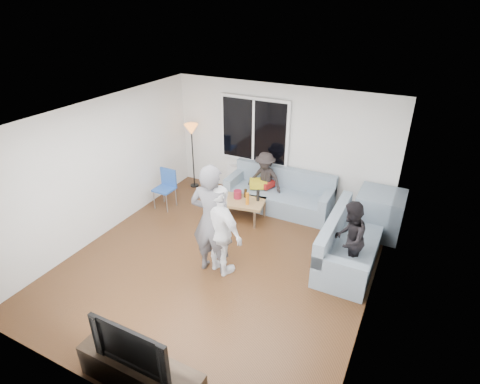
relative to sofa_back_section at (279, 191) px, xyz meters
The scene contains 30 objects.
floor 2.32m from the sofa_back_section, 95.07° to the right, with size 5.00×5.50×0.04m, color #56351C.
ceiling 3.16m from the sofa_back_section, 95.07° to the right, with size 5.00×5.50×0.04m, color white.
wall_back 1.03m from the sofa_back_section, 111.93° to the left, with size 5.00×0.04×2.60m, color silver.
wall_front 5.12m from the sofa_back_section, 92.29° to the right, with size 5.00×0.04×2.60m, color silver.
wall_left 3.65m from the sofa_back_section, 140.17° to the right, with size 0.04×5.50×2.60m, color silver.
wall_right 3.36m from the sofa_back_section, 44.39° to the right, with size 0.04×5.50×2.60m, color silver.
window_frame 1.44m from the sofa_back_section, 152.34° to the left, with size 1.62×0.06×1.47m, color white.
window_glass 1.43m from the sofa_back_section, 154.63° to the left, with size 1.50×0.02×1.35m, color black.
window_mullion 1.43m from the sofa_back_section, 155.21° to the left, with size 0.05×0.03×1.35m, color white.
radiator 0.89m from the sofa_back_section, 154.63° to the left, with size 1.30×0.12×0.62m, color silver.
potted_plant 0.81m from the sofa_back_section, 150.29° to the left, with size 0.21×0.17×0.38m, color #2A692F.
vase 0.98m from the sofa_back_section, 158.23° to the left, with size 0.15×0.15×0.15m, color white.
sofa_back_section is the anchor object (origin of this frame).
sofa_right_section 2.17m from the sofa_back_section, 33.15° to the right, with size 0.85×2.00×0.85m, color gray, non-canonical shape.
sofa_corner 2.09m from the sofa_back_section, ahead, with size 0.85×0.85×0.85m, color gray.
cushion_yellow 0.49m from the sofa_back_section, behind, with size 0.38×0.32×0.14m, color gold.
cushion_red 0.38m from the sofa_back_section, behind, with size 0.36×0.30×0.13m, color maroon.
coffee_table 0.98m from the sofa_back_section, 131.37° to the right, with size 1.10×0.60×0.40m, color tan.
pitcher 0.93m from the sofa_back_section, 136.31° to the right, with size 0.17×0.17×0.17m, color maroon.
side_chair 2.49m from the sofa_back_section, 154.52° to the right, with size 0.40×0.40×0.86m, color #254FA1, non-canonical shape.
floor_lamp 2.28m from the sofa_back_section, behind, with size 0.32×0.32×1.56m, color orange, non-canonical shape.
player_left 2.53m from the sofa_back_section, 94.90° to the right, with size 0.71×0.47×1.95m, color #4D4C51.
player_right 2.48m from the sofa_back_section, 91.25° to the right, with size 0.95×0.39×1.61m, color white.
spectator_right 2.39m from the sofa_back_section, 40.02° to the right, with size 0.65×0.51×1.33m, color black.
spectator_back 0.40m from the sofa_back_section, behind, with size 0.80×0.46×1.24m, color black.
tv_console 4.78m from the sofa_back_section, 88.19° to the right, with size 1.60×0.40×0.44m, color #322619.
television 4.78m from the sofa_back_section, 88.19° to the right, with size 1.05×0.14×0.61m, color black.
bottle_e 0.62m from the sofa_back_section, 114.04° to the right, with size 0.07×0.07×0.24m, color black.
bottle_d 0.89m from the sofa_back_section, 115.32° to the right, with size 0.07×0.07×0.26m, color orange.
bottle_c 0.76m from the sofa_back_section, 135.87° to the right, with size 0.07×0.07×0.18m, color black.
Camera 1 is at (2.76, -4.67, 4.21)m, focal length 28.61 mm.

